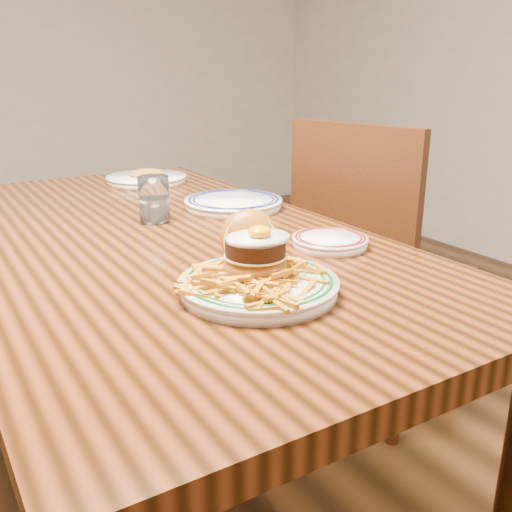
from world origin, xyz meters
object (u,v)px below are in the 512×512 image
chair_right (372,263)px  side_plate (330,241)px  main_plate (257,271)px  table (157,268)px

chair_right → side_plate: size_ratio=5.93×
chair_right → main_plate: size_ratio=3.37×
main_plate → side_plate: bearing=48.4°
chair_right → main_plate: bearing=20.9°
table → side_plate: side_plate is taller
table → side_plate: (0.27, -0.30, 0.10)m
table → chair_right: size_ratio=1.66×
table → chair_right: bearing=5.7°
table → main_plate: main_plate is taller
table → side_plate: bearing=-47.8°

